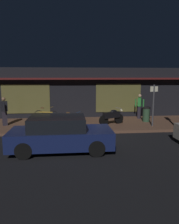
# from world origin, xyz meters

# --- Properties ---
(ground_plane) EXTENTS (60.00, 60.00, 0.00)m
(ground_plane) POSITION_xyz_m (0.00, 0.00, 0.00)
(ground_plane) COLOR black
(sidewalk_slab) EXTENTS (18.00, 4.00, 0.15)m
(sidewalk_slab) POSITION_xyz_m (0.00, 3.00, 0.07)
(sidewalk_slab) COLOR brown
(sidewalk_slab) RESTS_ON ground_plane
(storefront_building) EXTENTS (18.00, 3.30, 3.60)m
(storefront_building) POSITION_xyz_m (0.00, 6.39, 1.80)
(storefront_building) COLOR black
(storefront_building) RESTS_ON ground_plane
(motorcycle) EXTENTS (1.60, 0.87, 0.97)m
(motorcycle) POSITION_xyz_m (2.26, 2.56, 0.65)
(motorcycle) COLOR black
(motorcycle) RESTS_ON sidewalk_slab
(bicycle_parked) EXTENTS (1.60, 0.58, 0.91)m
(bicycle_parked) POSITION_xyz_m (-1.80, 4.12, 0.51)
(bicycle_parked) COLOR black
(bicycle_parked) RESTS_ON sidewalk_slab
(bicycle_extra) EXTENTS (1.47, 0.85, 0.91)m
(bicycle_extra) POSITION_xyz_m (-0.14, 2.02, 0.51)
(bicycle_extra) COLOR black
(bicycle_extra) RESTS_ON sidewalk_slab
(person_photographer) EXTENTS (0.43, 0.61, 1.67)m
(person_photographer) POSITION_xyz_m (-4.06, 2.88, 1.03)
(person_photographer) COLOR #28232D
(person_photographer) RESTS_ON sidewalk_slab
(person_bystander) EXTENTS (0.59, 0.44, 1.67)m
(person_bystander) POSITION_xyz_m (4.49, 4.20, 1.03)
(person_bystander) COLOR #28232D
(person_bystander) RESTS_ON sidewalk_slab
(sign_post) EXTENTS (0.44, 0.09, 2.40)m
(sign_post) POSITION_xyz_m (4.52, 1.88, 1.51)
(sign_post) COLOR #47474C
(sign_post) RESTS_ON sidewalk_slab
(trash_bin) EXTENTS (0.48, 0.48, 0.93)m
(trash_bin) POSITION_xyz_m (4.61, 3.16, 0.62)
(trash_bin) COLOR #2D4C33
(trash_bin) RESTS_ON sidewalk_slab
(parked_car_near) EXTENTS (4.10, 1.78, 1.42)m
(parked_car_near) POSITION_xyz_m (-0.68, -1.42, 0.70)
(parked_car_near) COLOR black
(parked_car_near) RESTS_ON ground_plane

